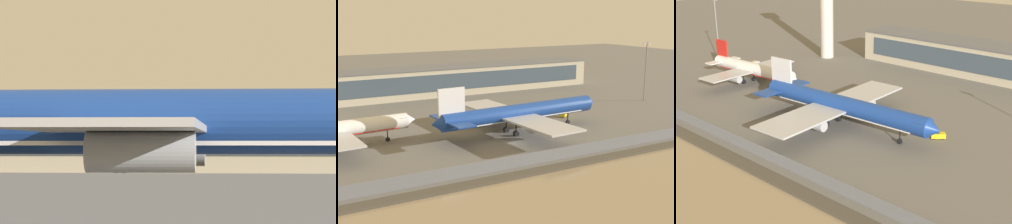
# 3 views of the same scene
# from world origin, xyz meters

# --- Properties ---
(ground_plane) EXTENTS (500.00, 500.00, 0.00)m
(ground_plane) POSITION_xyz_m (0.00, 0.00, 0.00)
(ground_plane) COLOR #66635E
(cargo_jet_blue) EXTENTS (51.16, 44.40, 13.69)m
(cargo_jet_blue) POSITION_xyz_m (5.73, 7.52, 5.22)
(cargo_jet_blue) COLOR #193D93
(cargo_jet_blue) RESTS_ON ground
(terminal_building) EXTENTS (106.87, 15.19, 10.65)m
(terminal_building) POSITION_xyz_m (19.71, 71.14, 5.34)
(terminal_building) COLOR #BCB299
(terminal_building) RESTS_ON ground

